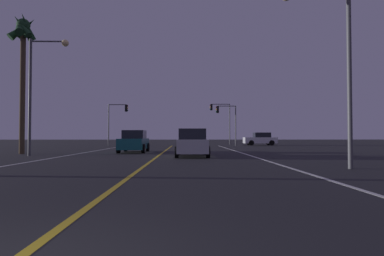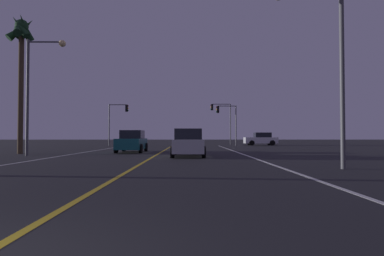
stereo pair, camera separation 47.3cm
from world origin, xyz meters
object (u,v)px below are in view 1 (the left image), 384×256
Objects in this scene: car_lead_same_lane at (192,143)px; street_lamp_left_mid at (40,80)px; car_oncoming at (134,142)px; car_crossing_side at (260,139)px; traffic_light_near_right at (226,116)px; palm_tree_left_mid at (23,42)px; traffic_light_near_left at (118,115)px; traffic_light_far_right at (221,115)px; street_lamp_right_near at (331,51)px.

car_lead_same_lane is 0.58× the size of street_lamp_left_mid.
car_oncoming is (-4.38, 4.90, 0.00)m from car_lead_same_lane.
car_crossing_side is at bearing 141.07° from car_oncoming.
traffic_light_near_right is (4.85, 20.96, 3.02)m from car_lead_same_lane.
street_lamp_left_mid reaches higher than car_crossing_side.
car_oncoming is 10.56m from palm_tree_left_mid.
traffic_light_near_left reaches higher than car_lead_same_lane.
traffic_light_far_right is at bearing -40.90° from car_crossing_side.
street_lamp_left_mid is (-0.50, -20.34, 0.85)m from traffic_light_near_left.
traffic_light_near_left is 0.54× the size of palm_tree_left_mid.
street_lamp_right_near is (9.68, -12.14, 3.77)m from car_oncoming.
palm_tree_left_mid is (-11.92, 2.85, 7.10)m from car_lead_same_lane.
street_lamp_left_mid is (-19.28, -21.62, 3.97)m from car_crossing_side.
street_lamp_left_mid is 0.75× the size of palm_tree_left_mid.
street_lamp_left_mid is 4.46m from palm_tree_left_mid.
car_crossing_side is at bearing -165.09° from traffic_light_near_right.
car_crossing_side is 22.29m from car_oncoming.
street_lamp_left_mid reaches higher than traffic_light_near_right.
street_lamp_right_near is at bearing -30.37° from palm_tree_left_mid.
palm_tree_left_mid reaches higher than traffic_light_near_left.
traffic_light_near_left is 18.76m from palm_tree_left_mid.
traffic_light_near_right is (9.23, 16.06, 3.02)m from car_oncoming.
car_crossing_side and car_oncoming have the same top height.
car_oncoming is 0.43× the size of palm_tree_left_mid.
car_crossing_side is at bearing -23.40° from car_lead_same_lane.
car_lead_same_lane is 6.57m from car_oncoming.
car_lead_same_lane is 0.43× the size of palm_tree_left_mid.
car_oncoming is (-14.01, -17.34, 0.00)m from car_crossing_side.
street_lamp_left_mid reaches higher than traffic_light_far_right.
car_oncoming is 0.81× the size of traffic_light_near_left.
car_crossing_side is 5.79m from traffic_light_near_right.
traffic_light_far_right is 29.59m from street_lamp_left_mid.
car_lead_same_lane is 24.23m from car_crossing_side.
car_crossing_side is (9.62, 22.24, 0.00)m from car_lead_same_lane.
car_lead_same_lane is 23.09m from traffic_light_near_left.
car_lead_same_lane is 0.61× the size of street_lamp_right_near.
car_lead_same_lane is at bearing -53.82° from street_lamp_right_near.
car_crossing_side is 29.24m from street_lamp_left_mid.
traffic_light_near_right is at bearing 54.52° from street_lamp_left_mid.
palm_tree_left_mid is at bearing 54.79° from traffic_light_far_right.
palm_tree_left_mid reaches higher than car_lead_same_lane.
street_lamp_left_mid is (-14.50, -20.34, 0.96)m from traffic_light_near_right.
palm_tree_left_mid is (-2.26, 2.23, 3.13)m from street_lamp_left_mid.
traffic_light_near_left reaches higher than car_crossing_side.
traffic_light_near_right is 0.52× the size of palm_tree_left_mid.
car_crossing_side is 0.83× the size of traffic_light_near_right.
car_lead_same_lane is 9.73m from street_lamp_right_near.
car_crossing_side is 0.72× the size of traffic_light_far_right.
car_lead_same_lane is at bearing -66.41° from traffic_light_near_left.
traffic_light_far_right is at bearing -88.95° from traffic_light_near_right.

